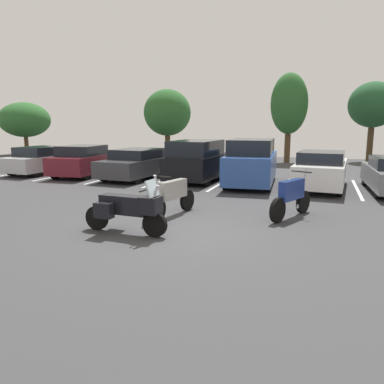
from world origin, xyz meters
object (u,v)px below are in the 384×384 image
car_silver (46,160)px  car_maroon (85,161)px  car_white (321,170)px  car_blue (251,163)px  motorcycle_third (173,196)px  motorcycle_touring (127,208)px  car_charcoal (138,164)px  car_black (199,161)px  motorcycle_second (292,197)px

car_silver → car_maroon: size_ratio=1.09×
car_silver → car_white: car_white is taller
car_blue → car_maroon: bearing=178.3°
motorcycle_third → car_blue: size_ratio=0.44×
motorcycle_touring → car_blue: bearing=79.8°
car_charcoal → car_black: (2.97, 0.17, 0.23)m
motorcycle_touring → motorcycle_third: (0.34, 2.03, -0.05)m
motorcycle_third → car_black: size_ratio=0.47×
motorcycle_third → car_charcoal: size_ratio=0.44×
car_charcoal → car_blue: bearing=-3.1°
car_silver → car_blue: car_blue is taller
motorcycle_touring → motorcycle_second: size_ratio=1.09×
motorcycle_touring → car_maroon: (-6.94, 8.45, 0.12)m
motorcycle_touring → car_maroon: car_maroon is taller
car_charcoal → motorcycle_touring: bearing=-64.7°
car_maroon → car_silver: bearing=174.8°
car_maroon → car_charcoal: size_ratio=0.92×
car_charcoal → car_blue: size_ratio=1.01×
motorcycle_second → car_maroon: car_maroon is taller
motorcycle_third → motorcycle_touring: bearing=-99.6°
motorcycle_second → car_silver: 14.35m
car_charcoal → car_white: size_ratio=1.04×
car_black → car_blue: car_blue is taller
motorcycle_touring → motorcycle_third: size_ratio=1.05×
motorcycle_second → car_maroon: bearing=152.1°
car_silver → car_blue: size_ratio=1.02×
car_maroon → car_white: car_maroon is taller
car_maroon → car_charcoal: 2.94m
car_blue → car_white: 2.82m
car_silver → car_blue: (11.04, -0.50, 0.27)m
motorcycle_second → car_silver: bearing=156.2°
motorcycle_touring → car_white: 9.22m
motorcycle_third → car_maroon: bearing=138.6°
motorcycle_second → car_silver: size_ratio=0.42×
car_maroon → car_blue: car_blue is taller
car_white → car_black: bearing=174.7°
car_silver → car_black: size_ratio=1.08×
car_black → car_white: size_ratio=0.97×
motorcycle_touring → car_maroon: size_ratio=0.50×
car_black → car_blue: 2.55m
motorcycle_second → car_white: 5.33m
motorcycle_touring → car_white: bearing=62.3°
motorcycle_third → car_blue: (1.13, 6.16, 0.38)m
motorcycle_third → car_charcoal: bearing=124.0°
motorcycle_touring → motorcycle_second: (3.55, 2.89, -0.03)m
car_white → motorcycle_second: bearing=-97.9°
car_silver → car_black: bearing=-0.2°
car_silver → car_charcoal: size_ratio=1.01×
motorcycle_touring → car_silver: 12.92m
car_black → motorcycle_third: bearing=-78.3°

